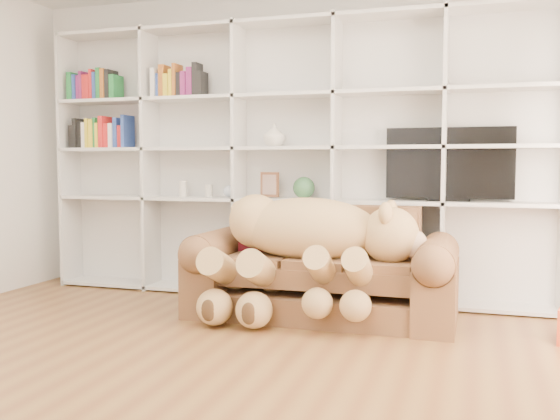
% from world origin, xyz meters
% --- Properties ---
extents(floor, '(5.00, 5.00, 0.00)m').
position_xyz_m(floor, '(0.00, 0.00, 0.00)').
color(floor, brown).
rests_on(floor, ground).
extents(wall_back, '(5.00, 0.02, 2.70)m').
position_xyz_m(wall_back, '(0.00, 2.50, 1.35)').
color(wall_back, white).
rests_on(wall_back, floor).
extents(bookshelf, '(4.43, 0.35, 2.40)m').
position_xyz_m(bookshelf, '(-0.24, 2.36, 1.31)').
color(bookshelf, silver).
rests_on(bookshelf, floor).
extents(sofa, '(1.99, 0.86, 0.84)m').
position_xyz_m(sofa, '(0.46, 1.72, 0.32)').
color(sofa, brown).
rests_on(sofa, floor).
extents(teddy_bear, '(1.59, 0.84, 0.92)m').
position_xyz_m(teddy_bear, '(0.38, 1.55, 0.59)').
color(teddy_bear, tan).
rests_on(teddy_bear, sofa).
extents(throw_pillow, '(0.39, 0.25, 0.39)m').
position_xyz_m(throw_pillow, '(-0.06, 1.86, 0.61)').
color(throw_pillow, '#5C0F1A').
rests_on(throw_pillow, sofa).
extents(tv, '(1.00, 0.18, 0.59)m').
position_xyz_m(tv, '(1.36, 2.35, 1.16)').
color(tv, black).
rests_on(tv, bookshelf).
extents(picture_frame, '(0.17, 0.05, 0.22)m').
position_xyz_m(picture_frame, '(-0.16, 2.30, 0.98)').
color(picture_frame, brown).
rests_on(picture_frame, bookshelf).
extents(green_vase, '(0.19, 0.19, 0.19)m').
position_xyz_m(green_vase, '(0.15, 2.30, 0.96)').
color(green_vase, '#305F37').
rests_on(green_vase, bookshelf).
extents(figurine_tall, '(0.08, 0.08, 0.14)m').
position_xyz_m(figurine_tall, '(-0.99, 2.30, 0.94)').
color(figurine_tall, silver).
rests_on(figurine_tall, bookshelf).
extents(figurine_short, '(0.08, 0.08, 0.11)m').
position_xyz_m(figurine_short, '(-0.74, 2.30, 0.92)').
color(figurine_short, silver).
rests_on(figurine_short, bookshelf).
extents(snow_globe, '(0.10, 0.10, 0.10)m').
position_xyz_m(snow_globe, '(-0.54, 2.30, 0.92)').
color(snow_globe, silver).
rests_on(snow_globe, bookshelf).
extents(shelf_vase, '(0.22, 0.22, 0.20)m').
position_xyz_m(shelf_vase, '(-0.12, 2.30, 1.41)').
color(shelf_vase, beige).
rests_on(shelf_vase, bookshelf).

